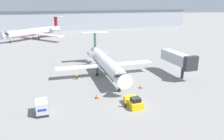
# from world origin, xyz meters

# --- Properties ---
(ground_plane) EXTENTS (600.00, 600.00, 0.00)m
(ground_plane) POSITION_xyz_m (0.00, 0.00, 0.00)
(ground_plane) COLOR gray
(terminal_building) EXTENTS (180.00, 16.80, 12.69)m
(terminal_building) POSITION_xyz_m (0.00, 120.00, 6.37)
(terminal_building) COLOR #9EA3AD
(terminal_building) RESTS_ON ground
(airplane_main) EXTENTS (24.54, 27.78, 9.47)m
(airplane_main) POSITION_xyz_m (0.44, 18.14, 3.41)
(airplane_main) COLOR white
(airplane_main) RESTS_ON ground
(pushback_tug) EXTENTS (2.22, 4.32, 1.95)m
(pushback_tug) POSITION_xyz_m (0.26, 0.52, 0.74)
(pushback_tug) COLOR yellow
(pushback_tug) RESTS_ON ground
(luggage_cart) EXTENTS (1.93, 3.10, 2.33)m
(luggage_cart) POSITION_xyz_m (-15.33, 2.63, 1.16)
(luggage_cart) COLOR #232326
(luggage_cart) RESTS_ON ground
(worker_near_tug) EXTENTS (0.40, 0.24, 1.74)m
(worker_near_tug) POSITION_xyz_m (-1.32, 0.39, 0.91)
(worker_near_tug) COLOR #232838
(worker_near_tug) RESTS_ON ground
(worker_by_wing) EXTENTS (0.40, 0.25, 1.79)m
(worker_by_wing) POSITION_xyz_m (-7.05, 17.76, 0.94)
(worker_by_wing) COLOR #232838
(worker_by_wing) RESTS_ON ground
(traffic_cone_left) EXTENTS (0.69, 0.69, 0.83)m
(traffic_cone_left) POSITION_xyz_m (-5.16, 5.78, 0.40)
(traffic_cone_left) COLOR black
(traffic_cone_left) RESTS_ON ground
(traffic_cone_right) EXTENTS (0.72, 0.72, 0.76)m
(traffic_cone_right) POSITION_xyz_m (5.16, 7.84, 0.36)
(traffic_cone_right) COLOR black
(traffic_cone_right) RESTS_ON ground
(airplane_parked_far_left) EXTENTS (29.74, 32.58, 10.43)m
(airplane_parked_far_left) POSITION_xyz_m (-17.25, 84.25, 3.57)
(airplane_parked_far_left) COLOR silver
(airplane_parked_far_left) RESTS_ON ground
(jet_bridge) EXTENTS (3.20, 11.48, 6.19)m
(jet_bridge) POSITION_xyz_m (17.45, 12.41, 4.45)
(jet_bridge) COLOR #2D2D33
(jet_bridge) RESTS_ON ground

